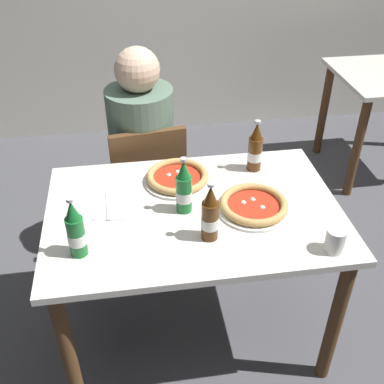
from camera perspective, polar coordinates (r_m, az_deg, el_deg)
The scene contains 12 objects.
ground_plane at distance 2.44m, azimuth 0.18°, elevation -16.16°, with size 8.00×8.00×0.00m, color #4C4C51.
dining_table_main at distance 1.98m, azimuth 0.22°, elevation -4.71°, with size 1.20×0.80×0.75m.
chair_behind_table at distance 2.54m, azimuth -5.52°, elevation 1.16°, with size 0.45×0.45×0.85m.
diner_seated at distance 2.53m, azimuth -5.94°, elevation 3.67°, with size 0.34×0.34×1.21m.
pizza_margherita_near at distance 1.91m, azimuth 7.57°, elevation -1.64°, with size 0.30×0.30×0.04m.
pizza_marinara_far at distance 2.06m, azimuth -1.78°, elevation 1.80°, with size 0.30×0.30×0.04m.
beer_bottle_left at distance 1.84m, azimuth -0.99°, elevation 0.36°, with size 0.07×0.07×0.25m.
beer_bottle_center at distance 1.69m, azimuth -14.05°, elevation -4.67°, with size 0.07×0.07×0.25m.
beer_bottle_right at distance 1.70m, azimuth 2.23°, elevation -2.90°, with size 0.07×0.07×0.25m.
beer_bottle_extra at distance 2.12m, azimuth 7.75°, elevation 5.19°, with size 0.07×0.07×0.25m.
napkin_with_cutlery at distance 1.95m, azimuth -10.80°, elevation -1.78°, with size 0.20×0.20×0.01m.
paper_cup at distance 1.76m, azimuth 17.12°, elevation -5.68°, with size 0.07×0.07×0.10m, color white.
Camera 1 is at (-0.23, -1.49, 1.92)m, focal length 43.56 mm.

